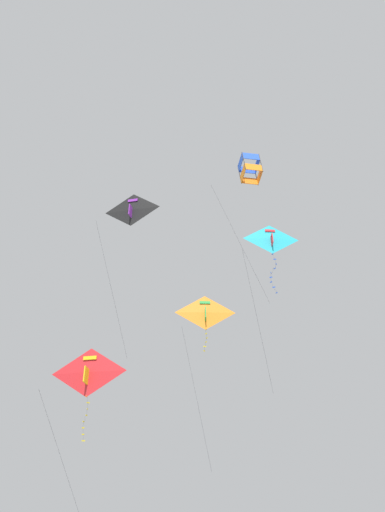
{
  "coord_description": "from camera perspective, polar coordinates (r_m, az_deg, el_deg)",
  "views": [
    {
      "loc": [
        -15.16,
        -36.95,
        5.64
      ],
      "look_at": [
        0.49,
        1.47,
        21.65
      ],
      "focal_mm": 51.39,
      "sensor_mm": 36.0,
      "label": 1
    }
  ],
  "objects": [
    {
      "name": "kite_delta_upper_right",
      "position": [
        43.65,
        6.13,
        1.25
      ],
      "size": [
        2.94,
        2.05,
        9.59
      ],
      "rotation": [
        0.3,
        0.0,
        2.86
      ],
      "color": "#1EB2C6"
    },
    {
      "name": "kite_delta_mid_left",
      "position": [
        39.68,
        -8.12,
        -9.01
      ],
      "size": [
        3.8,
        3.37,
        8.04
      ],
      "rotation": [
        0.15,
        0.0,
        2.5
      ],
      "color": "red"
    },
    {
      "name": "kite_box_highest",
      "position": [
        49.54,
        4.5,
        6.76
      ],
      "size": [
        4.15,
        2.75,
        9.82
      ],
      "rotation": [
        0.42,
        0.0,
        2.98
      ],
      "color": "blue"
    },
    {
      "name": "kite_delta_far_centre",
      "position": [
        45.3,
        0.99,
        -4.47
      ],
      "size": [
        2.68,
        1.72,
        10.2
      ],
      "rotation": [
        0.25,
        0.0,
        2.79
      ],
      "color": "orange"
    },
    {
      "name": "kite_delta_near_right",
      "position": [
        46.0,
        -4.75,
        3.57
      ],
      "size": [
        3.23,
        2.93,
        9.79
      ],
      "rotation": [
        0.15,
        0.0,
        2.46
      ],
      "color": "black"
    }
  ]
}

